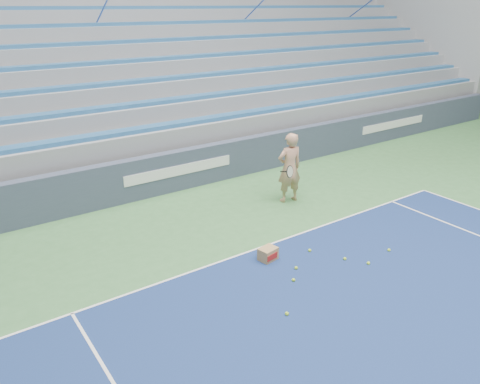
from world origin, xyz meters
name	(u,v)px	position (x,y,z in m)	size (l,w,h in m)	color
sponsor_barrier	(177,170)	(0.00, 15.88, 0.55)	(30.00, 0.32, 1.10)	#394256
bleachers	(98,78)	(0.00, 21.60, 2.36)	(31.00, 9.15, 7.30)	gray
tennis_player	(289,168)	(1.95, 13.49, 0.91)	(0.97, 0.89, 1.82)	tan
ball_box	(268,254)	(-0.36, 11.41, 0.13)	(0.40, 0.33, 0.27)	#A37F4F
tennis_ball_0	(294,280)	(-0.46, 10.51, 0.03)	(0.07, 0.07, 0.07)	#B1E22E
tennis_ball_1	(310,250)	(0.56, 11.17, 0.03)	(0.07, 0.07, 0.07)	#B1E22E
tennis_ball_2	(389,250)	(1.91, 10.23, 0.03)	(0.07, 0.07, 0.07)	#B1E22E
tennis_ball_3	(345,259)	(0.90, 10.51, 0.03)	(0.07, 0.07, 0.07)	#B1E22E
tennis_ball_4	(368,263)	(1.15, 10.12, 0.03)	(0.07, 0.07, 0.07)	#B1E22E
tennis_ball_5	(287,314)	(-1.22, 9.81, 0.03)	(0.07, 0.07, 0.07)	#B1E22E
tennis_ball_6	(296,268)	(-0.14, 10.81, 0.03)	(0.07, 0.07, 0.07)	#B1E22E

